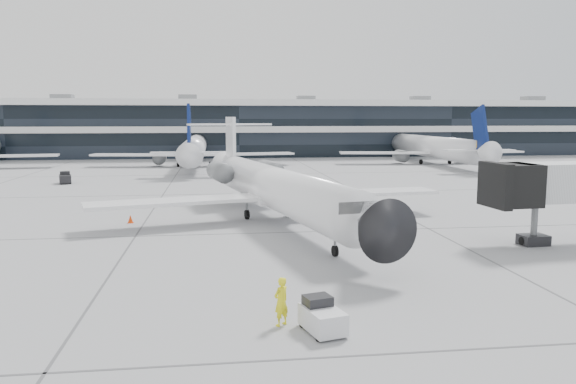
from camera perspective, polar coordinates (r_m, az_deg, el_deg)
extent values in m
plane|color=#939496|center=(38.06, -0.12, -4.13)|extent=(220.00, 220.00, 0.00)
cube|color=black|center=(119.09, -5.21, 6.21)|extent=(170.00, 22.00, 10.00)
cylinder|color=white|center=(41.05, -1.15, 0.38)|extent=(8.31, 26.97, 3.03)
cone|color=black|center=(27.30, 8.54, -3.35)|extent=(3.59, 3.68, 3.03)
cone|color=white|center=(55.65, -5.96, 2.57)|extent=(3.53, 4.09, 2.88)
cube|color=white|center=(40.67, -11.46, -0.96)|extent=(12.66, 6.09, 0.25)
cube|color=white|center=(44.90, 7.30, -0.07)|extent=(12.60, 4.49, 0.25)
cylinder|color=slate|center=(49.27, -6.91, 2.05)|extent=(2.40, 4.07, 1.68)
cylinder|color=slate|center=(50.38, -1.92, 2.22)|extent=(2.40, 4.07, 1.68)
cube|color=white|center=(54.84, -5.83, 4.97)|extent=(0.89, 2.92, 5.04)
cube|color=white|center=(55.22, -5.96, 6.84)|extent=(8.27, 3.36, 0.18)
cylinder|color=black|center=(31.63, 4.79, -5.98)|extent=(0.32, 0.66, 0.63)
cylinder|color=black|center=(43.04, -4.19, -2.29)|extent=(0.41, 0.76, 0.72)
cylinder|color=black|center=(44.00, 0.05, -2.06)|extent=(0.41, 0.76, 0.72)
cube|color=black|center=(36.08, 21.97, 0.70)|extent=(2.51, 3.01, 2.49)
cylinder|color=slate|center=(37.28, 23.73, -3.06)|extent=(0.39, 0.39, 2.49)
cube|color=black|center=(37.45, 23.65, -4.47)|extent=(1.69, 1.36, 0.62)
imported|color=#FFF71A|center=(21.23, -0.70, -11.05)|extent=(0.80, 0.77, 1.85)
cube|color=silver|center=(20.78, 3.54, -12.78)|extent=(1.59, 2.15, 0.79)
cube|color=black|center=(20.98, 3.02, -11.06)|extent=(1.13, 1.01, 0.44)
cylinder|color=black|center=(21.29, 1.49, -13.10)|extent=(0.25, 0.41, 0.39)
cylinder|color=black|center=(21.67, 3.88, -12.73)|extent=(0.25, 0.41, 0.39)
cylinder|color=black|center=(20.10, 3.15, -14.38)|extent=(0.25, 0.41, 0.39)
cylinder|color=black|center=(20.51, 5.66, -13.96)|extent=(0.25, 0.41, 0.39)
cone|color=#F7410D|center=(42.98, -15.72, -2.64)|extent=(0.39, 0.39, 0.61)
cube|color=#F7410D|center=(43.03, -15.70, -3.02)|extent=(0.55, 0.55, 0.03)
cube|color=black|center=(71.25, -21.69, 1.25)|extent=(1.82, 2.46, 0.90)
cube|color=black|center=(71.69, -21.72, 1.77)|extent=(1.30, 1.15, 0.50)
cylinder|color=black|center=(72.08, -22.13, 1.03)|extent=(0.29, 0.47, 0.44)
cylinder|color=black|center=(72.09, -21.25, 1.08)|extent=(0.29, 0.47, 0.44)
cylinder|color=black|center=(70.49, -22.12, 0.90)|extent=(0.29, 0.47, 0.44)
cylinder|color=black|center=(70.49, -21.23, 0.94)|extent=(0.29, 0.47, 0.44)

